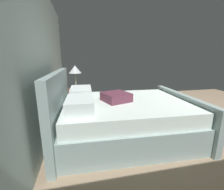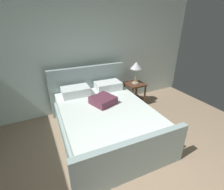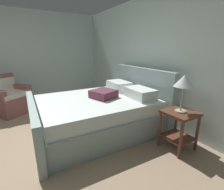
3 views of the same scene
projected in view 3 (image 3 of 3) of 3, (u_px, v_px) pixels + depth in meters
wall_back at (155, 60)px, 3.33m from camera, size 5.79×0.12×2.54m
bed at (99, 112)px, 3.06m from camera, size 1.84×2.28×1.12m
nightstand_right at (179, 124)px, 2.44m from camera, size 0.44×0.44×0.60m
table_lamp_right at (184, 82)px, 2.26m from camera, size 0.28×0.28×0.55m
armchair at (9, 99)px, 3.85m from camera, size 1.01×1.01×0.90m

